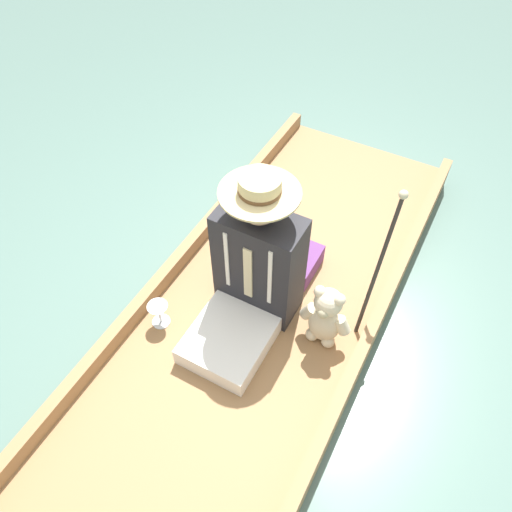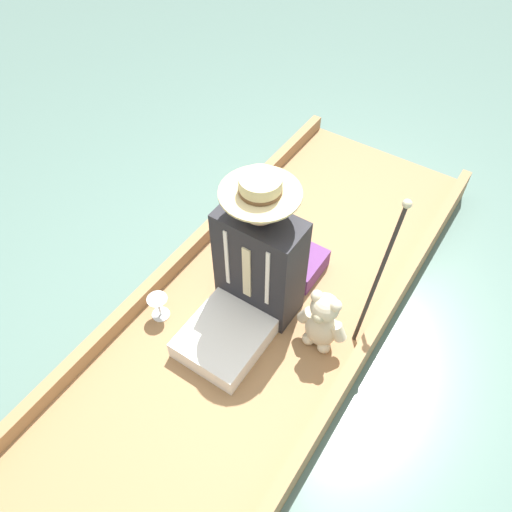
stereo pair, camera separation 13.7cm
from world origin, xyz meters
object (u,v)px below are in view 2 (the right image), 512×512
Objects in this scene: walking_cane at (384,262)px; teddy_bear at (322,322)px; seated_person at (252,272)px; wine_glass at (158,303)px.

teddy_bear is at bearing 62.92° from walking_cane.
seated_person is at bearing 29.55° from walking_cane.
walking_cane is at bearing -161.95° from seated_person.
walking_cane is (-0.91, -0.59, 0.33)m from wine_glass.
walking_cane is (-0.14, -0.28, 0.26)m from teddy_bear.
teddy_bear is at bearing 171.86° from seated_person.
seated_person is 0.41m from teddy_bear.
teddy_bear is at bearing -157.57° from wine_glass.
seated_person is at bearing 3.35° from teddy_bear.
seated_person is 1.15× the size of walking_cane.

